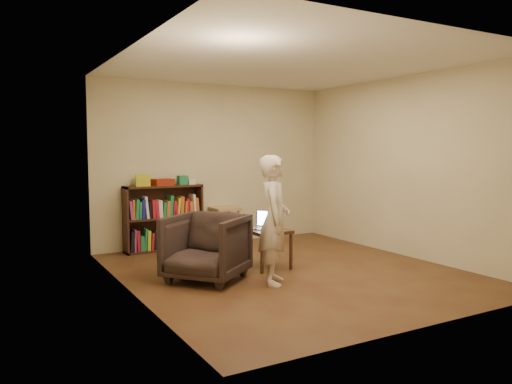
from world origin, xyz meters
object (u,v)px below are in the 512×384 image
side_table (268,236)px  person (274,220)px  stool (225,214)px  armchair (206,247)px  laptop (267,224)px  bookshelf (163,222)px

side_table → person: size_ratio=0.34×
stool → armchair: 2.23m
laptop → person: bearing=-69.8°
bookshelf → stool: size_ratio=1.96×
stool → laptop: 1.69m
bookshelf → laptop: 1.93m
laptop → person: 0.83m
bookshelf → stool: (1.02, -0.06, 0.05)m
stool → person: size_ratio=0.41×
armchair → laptop: (0.96, 0.22, 0.17)m
armchair → bookshelf: bearing=136.9°
laptop → stool: bearing=127.8°
laptop → side_table: bearing=-57.7°
person → armchair: bearing=83.6°
stool → person: (-0.54, -2.42, 0.25)m
bookshelf → armchair: 1.97m
armchair → side_table: size_ratio=1.70×
bookshelf → person: size_ratio=0.81×
side_table → person: person is taller
armchair → side_table: armchair is taller
bookshelf → person: person is taller
armchair → side_table: 0.96m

